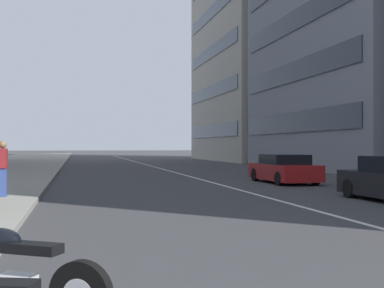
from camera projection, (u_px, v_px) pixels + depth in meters
lane_centre_stripe at (165, 170)px, 37.31m from camera, size 110.00×0.16×0.01m
motorcycle_by_sign_pole at (13, 277)px, 5.15m from camera, size 1.23×1.89×1.10m
car_lead_in_lane at (284, 169)px, 24.13m from camera, size 4.56×1.99×1.33m
pedestrian_on_plaza at (3, 168)px, 16.08m from camera, size 0.40×0.26×1.73m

